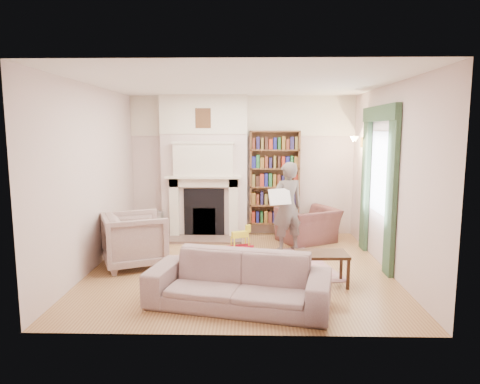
{
  "coord_description": "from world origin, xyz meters",
  "views": [
    {
      "loc": [
        0.16,
        -6.44,
        2.11
      ],
      "look_at": [
        0.0,
        0.25,
        1.15
      ],
      "focal_mm": 32.0,
      "sensor_mm": 36.0,
      "label": 1
    }
  ],
  "objects_px": {
    "armchair_left": "(135,240)",
    "sofa": "(238,281)",
    "coffee_table": "(321,269)",
    "bookcase": "(274,178)",
    "armchair_reading": "(308,225)",
    "man_reading": "(287,207)",
    "paraffin_heater": "(158,225)",
    "rocking_horse": "(240,237)"
  },
  "relations": [
    {
      "from": "man_reading",
      "to": "coffee_table",
      "type": "relative_size",
      "value": 2.25
    },
    {
      "from": "coffee_table",
      "to": "rocking_horse",
      "type": "relative_size",
      "value": 1.49
    },
    {
      "from": "man_reading",
      "to": "coffee_table",
      "type": "height_order",
      "value": "man_reading"
    },
    {
      "from": "paraffin_heater",
      "to": "armchair_left",
      "type": "bearing_deg",
      "value": -89.75
    },
    {
      "from": "armchair_reading",
      "to": "man_reading",
      "type": "xyz_separation_m",
      "value": [
        -0.45,
        -0.6,
        0.46
      ]
    },
    {
      "from": "armchair_reading",
      "to": "sofa",
      "type": "bearing_deg",
      "value": 39.98
    },
    {
      "from": "man_reading",
      "to": "paraffin_heater",
      "type": "bearing_deg",
      "value": -40.79
    },
    {
      "from": "man_reading",
      "to": "rocking_horse",
      "type": "height_order",
      "value": "man_reading"
    },
    {
      "from": "armchair_left",
      "to": "armchair_reading",
      "type": "bearing_deg",
      "value": -86.43
    },
    {
      "from": "coffee_table",
      "to": "paraffin_heater",
      "type": "xyz_separation_m",
      "value": [
        -2.8,
        2.45,
        0.05
      ]
    },
    {
      "from": "armchair_left",
      "to": "paraffin_heater",
      "type": "relative_size",
      "value": 1.69
    },
    {
      "from": "armchair_left",
      "to": "paraffin_heater",
      "type": "distance_m",
      "value": 1.7
    },
    {
      "from": "bookcase",
      "to": "rocking_horse",
      "type": "height_order",
      "value": "bookcase"
    },
    {
      "from": "paraffin_heater",
      "to": "rocking_horse",
      "type": "relative_size",
      "value": 1.17
    },
    {
      "from": "bookcase",
      "to": "armchair_left",
      "type": "bearing_deg",
      "value": -137.62
    },
    {
      "from": "armchair_left",
      "to": "paraffin_heater",
      "type": "bearing_deg",
      "value": -23.84
    },
    {
      "from": "bookcase",
      "to": "armchair_left",
      "type": "relative_size",
      "value": 1.99
    },
    {
      "from": "man_reading",
      "to": "paraffin_heater",
      "type": "relative_size",
      "value": 2.87
    },
    {
      "from": "armchair_left",
      "to": "rocking_horse",
      "type": "distance_m",
      "value": 1.95
    },
    {
      "from": "paraffin_heater",
      "to": "rocking_horse",
      "type": "xyz_separation_m",
      "value": [
        1.63,
        -0.63,
        -0.07
      ]
    },
    {
      "from": "bookcase",
      "to": "man_reading",
      "type": "bearing_deg",
      "value": -81.97
    },
    {
      "from": "armchair_left",
      "to": "sofa",
      "type": "xyz_separation_m",
      "value": [
        1.66,
        -1.53,
        -0.1
      ]
    },
    {
      "from": "armchair_left",
      "to": "sofa",
      "type": "relative_size",
      "value": 0.43
    },
    {
      "from": "bookcase",
      "to": "armchair_left",
      "type": "height_order",
      "value": "bookcase"
    },
    {
      "from": "armchair_left",
      "to": "rocking_horse",
      "type": "bearing_deg",
      "value": -80.99
    },
    {
      "from": "armchair_reading",
      "to": "armchair_left",
      "type": "relative_size",
      "value": 1.09
    },
    {
      "from": "rocking_horse",
      "to": "sofa",
      "type": "bearing_deg",
      "value": -113.62
    },
    {
      "from": "armchair_left",
      "to": "man_reading",
      "type": "bearing_deg",
      "value": -93.48
    },
    {
      "from": "sofa",
      "to": "man_reading",
      "type": "distance_m",
      "value": 2.62
    },
    {
      "from": "bookcase",
      "to": "armchair_reading",
      "type": "xyz_separation_m",
      "value": [
        0.61,
        -0.57,
        -0.85
      ]
    },
    {
      "from": "bookcase",
      "to": "man_reading",
      "type": "relative_size",
      "value": 1.17
    },
    {
      "from": "rocking_horse",
      "to": "armchair_left",
      "type": "bearing_deg",
      "value": -171.4
    },
    {
      "from": "bookcase",
      "to": "coffee_table",
      "type": "bearing_deg",
      "value": -80.09
    },
    {
      "from": "bookcase",
      "to": "armchair_left",
      "type": "xyz_separation_m",
      "value": [
        -2.29,
        -2.09,
        -0.75
      ]
    },
    {
      "from": "bookcase",
      "to": "paraffin_heater",
      "type": "height_order",
      "value": "bookcase"
    },
    {
      "from": "sofa",
      "to": "man_reading",
      "type": "bearing_deg",
      "value": 84.6
    },
    {
      "from": "bookcase",
      "to": "man_reading",
      "type": "xyz_separation_m",
      "value": [
        0.16,
        -1.17,
        -0.39
      ]
    },
    {
      "from": "sofa",
      "to": "paraffin_heater",
      "type": "xyz_separation_m",
      "value": [
        -1.67,
        3.22,
        -0.04
      ]
    },
    {
      "from": "sofa",
      "to": "rocking_horse",
      "type": "bearing_deg",
      "value": 103.45
    },
    {
      "from": "coffee_table",
      "to": "bookcase",
      "type": "bearing_deg",
      "value": 98.1
    },
    {
      "from": "coffee_table",
      "to": "man_reading",
      "type": "bearing_deg",
      "value": 99.4
    },
    {
      "from": "armchair_left",
      "to": "paraffin_heater",
      "type": "xyz_separation_m",
      "value": [
        -0.01,
        1.69,
        -0.15
      ]
    }
  ]
}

